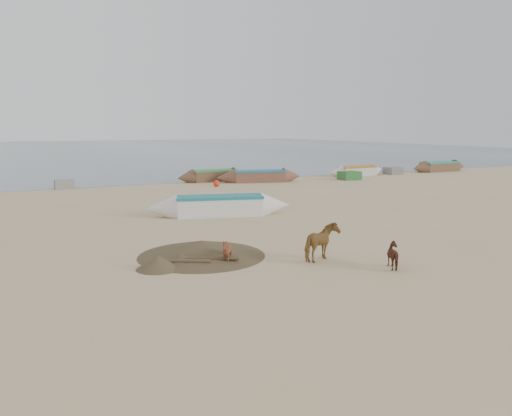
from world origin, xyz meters
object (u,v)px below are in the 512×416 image
(calf_right, at_px, (396,256))
(near_canoe, at_px, (219,206))
(cow_adult, at_px, (321,243))
(calf_front, at_px, (227,252))

(calf_right, xyz_separation_m, near_canoe, (-1.26, 10.25, 0.09))
(cow_adult, relative_size, calf_right, 1.81)
(near_canoe, bearing_deg, calf_front, -95.59)
(calf_right, distance_m, near_canoe, 10.33)
(cow_adult, height_order, near_canoe, cow_adult)
(calf_front, bearing_deg, cow_adult, 57.09)
(calf_front, bearing_deg, near_canoe, 142.94)
(cow_adult, distance_m, near_canoe, 8.62)
(calf_front, relative_size, near_canoe, 0.12)
(calf_front, height_order, calf_right, calf_front)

